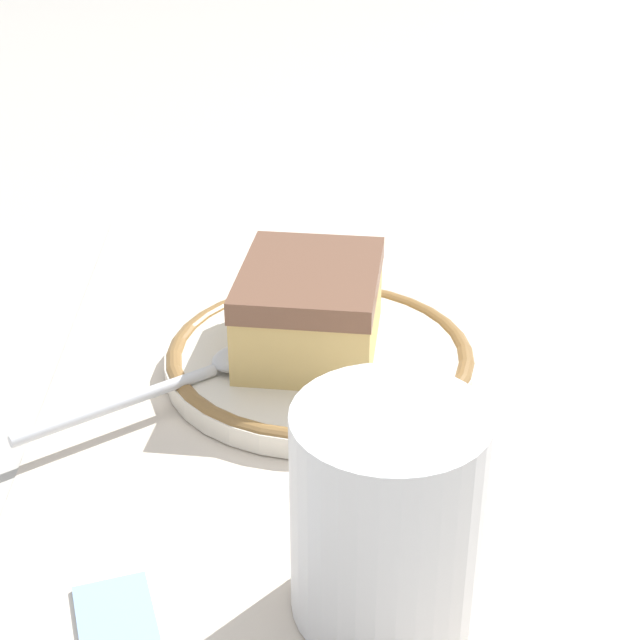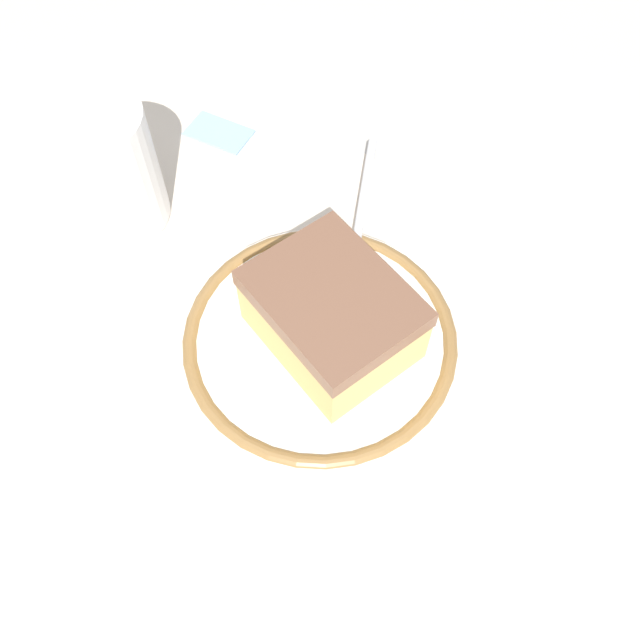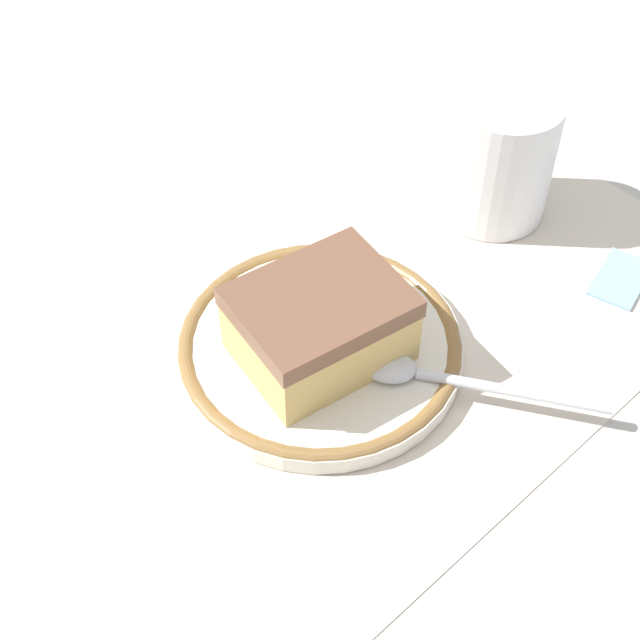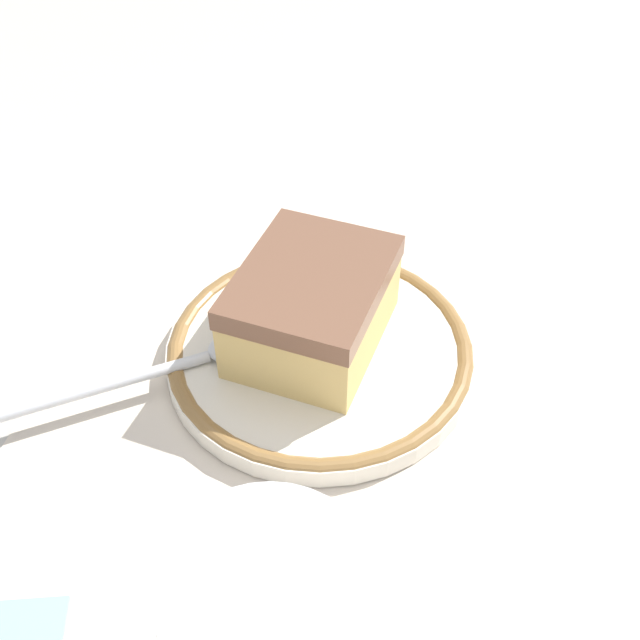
{
  "view_description": "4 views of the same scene",
  "coord_description": "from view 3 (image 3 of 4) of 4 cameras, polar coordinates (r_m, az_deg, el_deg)",
  "views": [
    {
      "loc": [
        -0.45,
        0.04,
        0.29
      ],
      "look_at": [
        0.02,
        0.02,
        0.03
      ],
      "focal_mm": 54.85,
      "sensor_mm": 36.0,
      "label": 1
    },
    {
      "loc": [
        0.17,
        -0.14,
        0.38
      ],
      "look_at": [
        0.02,
        0.02,
        0.03
      ],
      "focal_mm": 37.71,
      "sensor_mm": 36.0,
      "label": 2
    },
    {
      "loc": [
        0.27,
        0.29,
        0.44
      ],
      "look_at": [
        0.02,
        0.02,
        0.03
      ],
      "focal_mm": 52.51,
      "sensor_mm": 36.0,
      "label": 3
    },
    {
      "loc": [
        -0.27,
        -0.04,
        0.32
      ],
      "look_at": [
        0.02,
        0.02,
        0.03
      ],
      "focal_mm": 43.11,
      "sensor_mm": 36.0,
      "label": 4
    }
  ],
  "objects": [
    {
      "name": "ground_plane",
      "position": [
        0.6,
        0.45,
        -0.06
      ],
      "size": [
        2.4,
        2.4,
        0.0
      ],
      "primitive_type": "plane",
      "color": "#B7B2A8"
    },
    {
      "name": "placemat",
      "position": [
        0.59,
        0.45,
        -0.01
      ],
      "size": [
        0.49,
        0.34,
        0.0
      ],
      "primitive_type": "cube",
      "color": "beige",
      "rests_on": "ground_plane"
    },
    {
      "name": "plate",
      "position": [
        0.57,
        0.0,
        -1.64
      ],
      "size": [
        0.17,
        0.17,
        0.01
      ],
      "color": "silver",
      "rests_on": "placemat"
    },
    {
      "name": "cake_slice",
      "position": [
        0.54,
        -0.01,
        -0.24
      ],
      "size": [
        0.11,
        0.09,
        0.05
      ],
      "color": "#DBB76B",
      "rests_on": "plate"
    },
    {
      "name": "spoon",
      "position": [
        0.55,
        6.84,
        -3.34
      ],
      "size": [
        0.09,
        0.13,
        0.01
      ],
      "color": "silver",
      "rests_on": "plate"
    },
    {
      "name": "cup",
      "position": [
        0.66,
        10.69,
        9.4
      ],
      "size": [
        0.07,
        0.07,
        0.09
      ],
      "color": "white",
      "rests_on": "placemat"
    },
    {
      "name": "sugar_packet",
      "position": [
        0.65,
        17.91,
        2.57
      ],
      "size": [
        0.06,
        0.04,
        0.01
      ],
      "primitive_type": "cube",
      "rotation": [
        0.0,
        0.0,
        0.27
      ],
      "color": "#8CB2E0",
      "rests_on": "placemat"
    }
  ]
}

